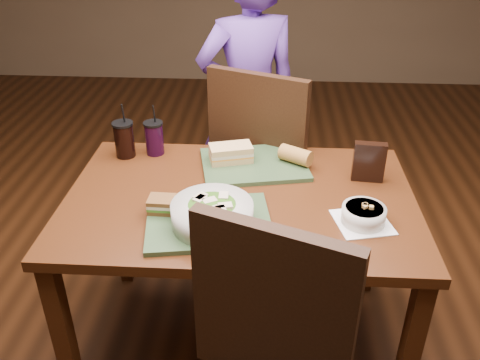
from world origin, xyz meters
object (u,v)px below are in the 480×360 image
object	(u,v)px
sandwich_far	(231,153)
baguette_far	(296,155)
tray_near	(209,222)
cup_cola	(124,139)
chair_far	(257,162)
diner	(248,102)
tray_far	(254,164)
salad_bowl	(212,213)
baguette_near	(246,237)
cup_berry	(154,138)
dining_table	(240,216)
soup_bowl	(364,214)
sandwich_near	(165,205)
chip_bag	(369,162)

from	to	relation	value
sandwich_far	baguette_far	xyz separation A→B (m)	(0.27, -0.00, -0.00)
tray_near	cup_cola	world-z (taller)	cup_cola
chair_far	baguette_far	size ratio (longest dim) A/B	8.09
sandwich_far	diner	bearing A→B (deg)	86.77
tray_near	tray_far	size ratio (longest dim) A/B	1.00
chair_far	salad_bowl	size ratio (longest dim) A/B	3.94
tray_near	salad_bowl	bearing A→B (deg)	-53.94
sandwich_far	baguette_near	world-z (taller)	sandwich_far
baguette_near	salad_bowl	bearing A→B (deg)	137.59
chair_far	cup_berry	size ratio (longest dim) A/B	4.82
chair_far	baguette_near	world-z (taller)	chair_far
dining_table	cup_berry	xyz separation A→B (m)	(-0.39, 0.33, 0.16)
diner	baguette_far	bearing A→B (deg)	89.03
sandwich_far	cup_berry	distance (m)	0.34
tray_near	cup_berry	distance (m)	0.60
diner	cup_berry	world-z (taller)	diner
tray_near	sandwich_far	bearing A→B (deg)	84.47
soup_bowl	baguette_far	distance (m)	0.45
salad_bowl	tray_near	bearing A→B (deg)	126.06
dining_table	baguette_near	world-z (taller)	baguette_near
baguette_near	baguette_far	bearing A→B (deg)	72.85
tray_near	sandwich_far	size ratio (longest dim) A/B	2.21
salad_bowl	cup_berry	distance (m)	0.62
baguette_near	cup_cola	size ratio (longest dim) A/B	0.52
dining_table	soup_bowl	xyz separation A→B (m)	(0.43, -0.15, 0.12)
tray_far	cup_cola	distance (m)	0.56
soup_bowl	cup_berry	world-z (taller)	cup_berry
diner	sandwich_near	distance (m)	1.11
soup_bowl	salad_bowl	bearing A→B (deg)	-172.72
baguette_far	chip_bag	size ratio (longest dim) A/B	0.83
sandwich_far	chip_bag	distance (m)	0.55
salad_bowl	baguette_near	xyz separation A→B (m)	(0.12, -0.11, -0.02)
baguette_far	cup_cola	size ratio (longest dim) A/B	0.56
cup_berry	chip_bag	size ratio (longest dim) A/B	1.40
soup_bowl	baguette_far	size ratio (longest dim) A/B	1.64
tray_near	sandwich_far	distance (m)	0.44
soup_bowl	cup_cola	xyz separation A→B (m)	(-0.94, 0.44, 0.04)
soup_bowl	chip_bag	bearing A→B (deg)	78.87
dining_table	diner	distance (m)	0.95
soup_bowl	baguette_near	world-z (taller)	baguette_near
dining_table	baguette_near	bearing A→B (deg)	-83.20
baguette_far	sandwich_far	bearing A→B (deg)	179.86
diner	cup_cola	world-z (taller)	diner
baguette_near	tray_near	bearing A→B (deg)	135.92
sandwich_near	cup_berry	xyz separation A→B (m)	(-0.13, 0.47, 0.03)
cup_cola	tray_near	bearing A→B (deg)	-49.76
soup_bowl	cup_cola	size ratio (longest dim) A/B	0.91
baguette_far	cup_cola	distance (m)	0.72
tray_near	baguette_far	xyz separation A→B (m)	(0.31, 0.44, 0.04)
cup_berry	chip_bag	xyz separation A→B (m)	(0.88, -0.18, 0.01)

